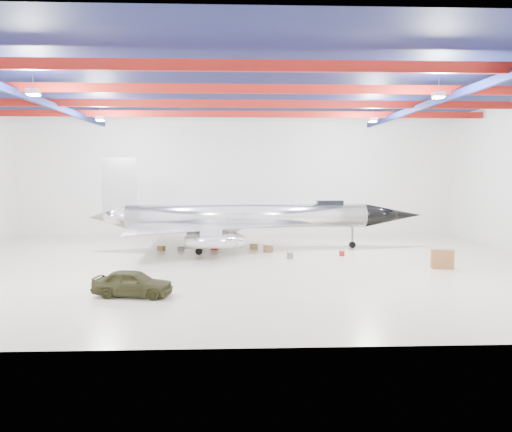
{
  "coord_description": "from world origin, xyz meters",
  "views": [
    {
      "loc": [
        -0.21,
        -31.02,
        5.8
      ],
      "look_at": [
        1.15,
        2.0,
        2.9
      ],
      "focal_mm": 35.0,
      "sensor_mm": 36.0,
      "label": 1
    }
  ],
  "objects": [
    {
      "name": "jet_aircraft",
      "position": [
        0.64,
        6.31,
        2.25
      ],
      "size": [
        25.19,
        14.93,
        6.87
      ],
      "rotation": [
        0.0,
        0.0,
        0.04
      ],
      "color": "silver",
      "rests_on": "floor"
    },
    {
      "name": "oil_barrel",
      "position": [
        1.15,
        6.28,
        0.2
      ],
      "size": [
        0.6,
        0.49,
        0.4
      ],
      "primitive_type": "cube",
      "rotation": [
        0.0,
        0.0,
        0.05
      ],
      "color": "olive",
      "rests_on": "floor"
    },
    {
      "name": "toolbox_red",
      "position": [
        -1.79,
        6.17,
        0.18
      ],
      "size": [
        0.62,
        0.56,
        0.35
      ],
      "primitive_type": "cube",
      "rotation": [
        0.0,
        0.0,
        -0.36
      ],
      "color": "maroon",
      "rests_on": "floor"
    },
    {
      "name": "engine_drum",
      "position": [
        3.46,
        2.07,
        0.2
      ],
      "size": [
        0.53,
        0.53,
        0.41
      ],
      "primitive_type": "cylinder",
      "rotation": [
        0.0,
        0.0,
        -0.18
      ],
      "color": "#59595B",
      "rests_on": "floor"
    },
    {
      "name": "crate_ply",
      "position": [
        -5.75,
        5.97,
        0.17
      ],
      "size": [
        0.59,
        0.52,
        0.35
      ],
      "primitive_type": "cube",
      "rotation": [
        0.0,
        0.0,
        -0.27
      ],
      "color": "olive",
      "rests_on": "floor"
    },
    {
      "name": "wall_back",
      "position": [
        0.0,
        15.0,
        5.5
      ],
      "size": [
        40.0,
        0.0,
        40.0
      ],
      "primitive_type": "plane",
      "rotation": [
        1.57,
        0.0,
        0.0
      ],
      "color": "silver",
      "rests_on": "floor"
    },
    {
      "name": "jeep",
      "position": [
        -5.04,
        -7.81,
        0.63
      ],
      "size": [
        3.91,
        2.07,
        1.27
      ],
      "primitive_type": "imported",
      "rotation": [
        0.0,
        0.0,
        1.41
      ],
      "color": "#323119",
      "rests_on": "floor"
    },
    {
      "name": "floor",
      "position": [
        0.0,
        0.0,
        0.0
      ],
      "size": [
        40.0,
        40.0,
        0.0
      ],
      "primitive_type": "plane",
      "color": "beige",
      "rests_on": "ground"
    },
    {
      "name": "spares_box",
      "position": [
        0.14,
        9.67,
        0.19
      ],
      "size": [
        0.54,
        0.54,
        0.38
      ],
      "primitive_type": "cylinder",
      "rotation": [
        0.0,
        0.0,
        -0.33
      ],
      "color": "#59595B",
      "rests_on": "floor"
    },
    {
      "name": "ceiling",
      "position": [
        0.0,
        0.0,
        11.0
      ],
      "size": [
        40.0,
        40.0,
        0.0
      ],
      "primitive_type": "plane",
      "rotation": [
        3.14,
        0.0,
        0.0
      ],
      "color": "#0A0F38",
      "rests_on": "wall_back"
    },
    {
      "name": "crate_small",
      "position": [
        -4.26,
        5.88,
        0.15
      ],
      "size": [
        0.5,
        0.45,
        0.29
      ],
      "primitive_type": "cube",
      "rotation": [
        0.0,
        0.0,
        -0.32
      ],
      "color": "#59595B",
      "rests_on": "floor"
    },
    {
      "name": "tool_chest",
      "position": [
        7.2,
        3.07,
        0.17
      ],
      "size": [
        0.44,
        0.44,
        0.34
      ],
      "primitive_type": "cylinder",
      "rotation": [
        0.0,
        0.0,
        -0.17
      ],
      "color": "maroon",
      "rests_on": "floor"
    },
    {
      "name": "desk",
      "position": [
        12.27,
        -1.77,
        0.57
      ],
      "size": [
        1.34,
        0.83,
        1.15
      ],
      "primitive_type": "cube",
      "rotation": [
        0.0,
        0.0,
        -0.17
      ],
      "color": "brown",
      "rests_on": "floor"
    },
    {
      "name": "parts_bin",
      "position": [
        2.17,
        5.0,
        0.22
      ],
      "size": [
        0.67,
        0.56,
        0.44
      ],
      "primitive_type": "cube",
      "rotation": [
        0.0,
        0.0,
        0.11
      ],
      "color": "olive",
      "rests_on": "floor"
    },
    {
      "name": "ceiling_structure",
      "position": [
        0.0,
        0.0,
        10.32
      ],
      "size": [
        39.5,
        29.5,
        1.08
      ],
      "color": "maroon",
      "rests_on": "ceiling"
    }
  ]
}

